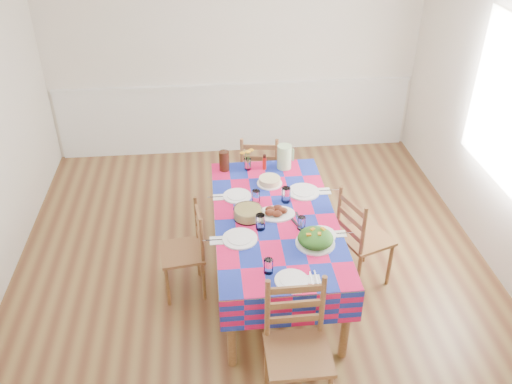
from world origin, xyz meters
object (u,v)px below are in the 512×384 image
Objects in this scene: meat_platter at (276,212)px; chair_far at (260,173)px; chair_right at (361,239)px; chair_left at (186,251)px; dining_table at (275,224)px; tea_pitcher at (224,161)px; chair_near at (297,349)px; green_pitcher at (284,157)px.

chair_far is at bearing 90.57° from meat_platter.
chair_left is at bearing 68.73° from chair_right.
dining_table is 9.79× the size of tea_pitcher.
chair_far is 0.98× the size of chair_right.
chair_near is (0.39, -2.03, -0.35)m from tea_pitcher.
tea_pitcher is (-0.39, 0.82, 0.18)m from dining_table.
chair_right reaches higher than tea_pitcher.
dining_table is 0.85m from green_pitcher.
chair_right reaches higher than dining_table.
chair_near is at bearing -79.18° from tea_pitcher.
meat_platter is 1.68× the size of tea_pitcher.
chair_left is (-0.77, 0.01, -0.24)m from dining_table.
chair_right is (0.76, -0.04, -0.31)m from meat_platter.
chair_right is at bearing -3.14° from meat_platter.
tea_pitcher is 0.23× the size of chair_left.
chair_left is (-0.38, -0.82, -0.42)m from tea_pitcher.
green_pitcher reaches higher than chair_left.
tea_pitcher is (-0.39, 0.80, 0.07)m from meat_platter.
chair_near reaches higher than chair_right.
chair_near is (-0.19, -2.01, -0.37)m from green_pitcher.
green_pitcher is at bearing 122.61° from chair_left.
dining_table is 1.22m from chair_near.
green_pitcher is 0.27× the size of chair_left.
tea_pitcher is at bearing 178.53° from green_pitcher.
chair_right is at bearing -1.14° from dining_table.
meat_platter is at bearing 89.23° from chair_near.
meat_platter is at bearing 98.58° from chair_far.
green_pitcher is 1.32m from chair_left.
tea_pitcher is 0.21× the size of chair_right.
meat_platter is at bearing -103.24° from green_pitcher.
green_pitcher reaches higher than tea_pitcher.
green_pitcher is 0.25× the size of chair_far.
green_pitcher is at bearing 76.76° from meat_platter.
chair_near is at bearing -90.02° from dining_table.
dining_table is 2.03× the size of chair_right.
chair_left reaches higher than dining_table.
chair_right reaches higher than chair_left.
chair_far is (0.38, 0.38, -0.39)m from tea_pitcher.
meat_platter is at bearing 77.66° from dining_table.
chair_right reaches higher than chair_far.
chair_far is 1.45m from chair_right.
meat_platter is 0.85m from chair_left.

